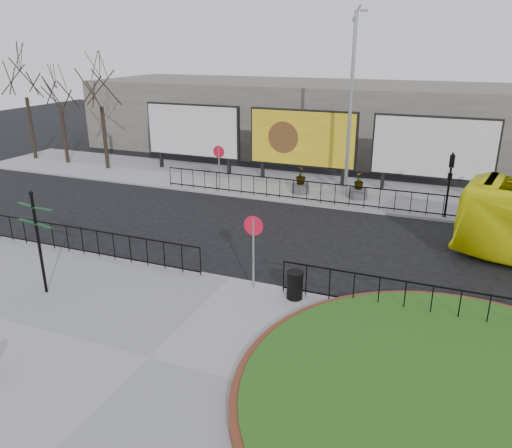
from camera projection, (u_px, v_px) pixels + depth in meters
The scene contains 23 objects.
ground at pixel (231, 280), 17.11m from camera, with size 90.00×90.00×0.00m, color black.
pavement_near at pixel (149, 359), 12.73m from camera, with size 30.00×10.00×0.12m, color gray.
pavement_far at pixel (322, 189), 27.54m from camera, with size 44.00×6.00×0.12m, color gray.
brick_edge at pixel (466, 405), 10.91m from camera, with size 10.40×10.40×0.18m, color brown.
grass_lawn at pixel (466, 404), 10.90m from camera, with size 10.00×10.00×0.22m, color #204612.
railing_near_left at pixel (82, 241), 18.73m from camera, with size 10.00×0.10×1.10m, color black, non-canonical shape.
railing_near_right at pixel (432, 302), 14.33m from camera, with size 9.00×0.10×1.10m, color black, non-canonical shape.
railing_far at pixel (328, 193), 24.63m from camera, with size 18.00×0.10×1.10m, color black, non-canonical shape.
speed_sign_far at pixel (219, 158), 26.41m from camera, with size 0.64×0.07×2.47m.
speed_sign_near at pixel (254, 236), 15.76m from camera, with size 0.64×0.07×2.47m.
billboard_left at pixel (193, 131), 30.52m from camera, with size 6.20×0.31×4.10m.
billboard_mid at pixel (302, 139), 28.05m from camera, with size 6.20×0.31×4.10m.
billboard_right at pixel (433, 148), 25.58m from camera, with size 6.20×0.31×4.10m.
lamp_post at pixel (351, 104), 24.51m from camera, with size 0.74×0.18×9.23m.
signal_pole_a at pixel (450, 176), 22.24m from camera, with size 0.22×0.26×3.00m.
tree_left at pixel (102, 112), 30.82m from camera, with size 2.00×2.00×7.00m, color #2D2119, non-canonical shape.
tree_mid at pixel (62, 116), 32.46m from camera, with size 2.00×2.00×6.20m, color #2D2119, non-canonical shape.
tree_far at pixel (27, 103), 33.46m from camera, with size 2.00×2.00×7.50m, color #2D2119, non-canonical shape.
building_backdrop at pixel (360, 120), 35.42m from camera, with size 40.00×10.00×5.00m, color slate.
fingerpost_sign at pixel (37, 233), 15.37m from camera, with size 1.58×0.48×3.38m.
litter_bin at pixel (295, 285), 15.52m from camera, with size 0.54×0.54×0.90m.
planter_b at pixel (301, 183), 26.49m from camera, with size 0.93×0.93×1.44m.
planter_c at pixel (358, 189), 25.60m from camera, with size 0.95×0.95×1.39m.
Camera 1 is at (6.58, -13.97, 7.66)m, focal length 35.00 mm.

